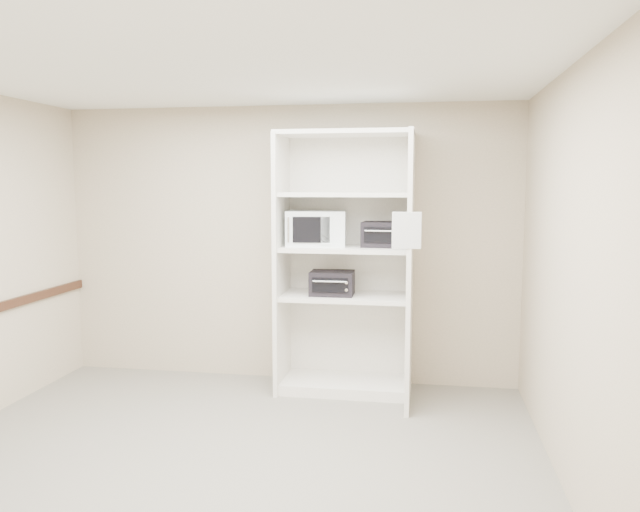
% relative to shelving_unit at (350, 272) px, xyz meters
% --- Properties ---
extents(floor, '(4.50, 4.00, 0.01)m').
position_rel_shelving_unit_xyz_m(floor, '(-0.67, -1.70, -1.13)').
color(floor, slate).
rests_on(floor, ground).
extents(ceiling, '(4.50, 4.00, 0.01)m').
position_rel_shelving_unit_xyz_m(ceiling, '(-0.67, -1.70, 1.57)').
color(ceiling, white).
extents(wall_back, '(4.50, 0.02, 2.70)m').
position_rel_shelving_unit_xyz_m(wall_back, '(-0.67, 0.30, 0.22)').
color(wall_back, '#C0AC95').
rests_on(wall_back, ground).
extents(wall_front, '(4.50, 0.02, 2.70)m').
position_rel_shelving_unit_xyz_m(wall_front, '(-0.67, -3.70, 0.22)').
color(wall_front, '#C0AC95').
rests_on(wall_front, ground).
extents(wall_right, '(0.02, 4.00, 2.70)m').
position_rel_shelving_unit_xyz_m(wall_right, '(1.58, -1.70, 0.22)').
color(wall_right, '#C0AC95').
rests_on(wall_right, ground).
extents(shelving_unit, '(1.24, 0.92, 2.42)m').
position_rel_shelving_unit_xyz_m(shelving_unit, '(0.00, 0.00, 0.00)').
color(shelving_unit, white).
rests_on(shelving_unit, floor).
extents(microwave, '(0.58, 0.47, 0.33)m').
position_rel_shelving_unit_xyz_m(microwave, '(-0.32, 0.05, 0.40)').
color(microwave, white).
rests_on(microwave, shelving_unit).
extents(toaster_oven_upper, '(0.42, 0.33, 0.23)m').
position_rel_shelving_unit_xyz_m(toaster_oven_upper, '(0.31, 0.03, 0.35)').
color(toaster_oven_upper, black).
rests_on(toaster_oven_upper, shelving_unit).
extents(toaster_oven_lower, '(0.40, 0.31, 0.22)m').
position_rel_shelving_unit_xyz_m(toaster_oven_lower, '(-0.16, -0.04, -0.10)').
color(toaster_oven_lower, black).
rests_on(toaster_oven_lower, shelving_unit).
extents(paper_sign, '(0.23, 0.02, 0.29)m').
position_rel_shelving_unit_xyz_m(paper_sign, '(0.53, -0.63, 0.44)').
color(paper_sign, white).
rests_on(paper_sign, shelving_unit).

